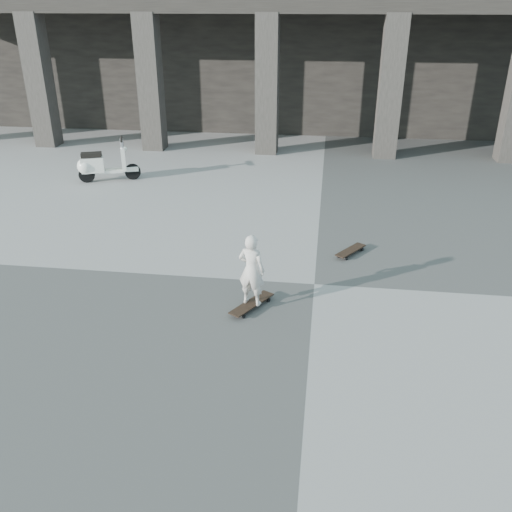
# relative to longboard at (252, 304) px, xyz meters

# --- Properties ---
(ground) EXTENTS (90.00, 90.00, 0.00)m
(ground) POSITION_rel_longboard_xyz_m (0.93, 0.90, -0.07)
(ground) COLOR #454543
(ground) RESTS_ON ground
(colonnade) EXTENTS (28.00, 8.82, 6.00)m
(colonnade) POSITION_rel_longboard_xyz_m (0.93, 14.67, 2.96)
(colonnade) COLOR black
(colonnade) RESTS_ON ground
(longboard) EXTENTS (0.62, 0.86, 0.09)m
(longboard) POSITION_rel_longboard_xyz_m (0.00, 0.00, 0.00)
(longboard) COLOR black
(longboard) RESTS_ON ground
(skateboard_spare) EXTENTS (0.59, 0.74, 0.09)m
(skateboard_spare) POSITION_rel_longboard_xyz_m (1.55, 2.18, 0.00)
(skateboard_spare) COLOR black
(skateboard_spare) RESTS_ON ground
(child) EXTENTS (0.47, 0.37, 1.13)m
(child) POSITION_rel_longboard_xyz_m (0.00, -0.00, 0.58)
(child) COLOR beige
(child) RESTS_ON longboard
(scooter) EXTENTS (1.52, 0.80, 1.11)m
(scooter) POSITION_rel_longboard_xyz_m (-4.84, 5.86, 0.37)
(scooter) COLOR black
(scooter) RESTS_ON ground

